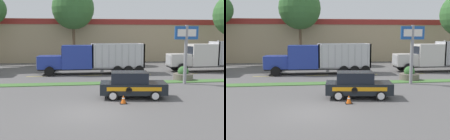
{
  "view_description": "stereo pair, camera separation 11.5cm",
  "coord_description": "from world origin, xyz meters",
  "views": [
    {
      "loc": [
        -0.24,
        -13.31,
        4.19
      ],
      "look_at": [
        2.33,
        7.9,
        1.23
      ],
      "focal_mm": 40.0,
      "sensor_mm": 36.0,
      "label": 1
    },
    {
      "loc": [
        -0.12,
        -13.32,
        4.19
      ],
      "look_at": [
        2.33,
        7.9,
        1.23
      ],
      "focal_mm": 40.0,
      "sensor_mm": 36.0,
      "label": 2
    }
  ],
  "objects": [
    {
      "name": "ground_plane",
      "position": [
        0.0,
        0.0,
        0.0
      ],
      "size": [
        600.0,
        600.0,
        0.0
      ],
      "primitive_type": "plane",
      "color": "#5B5959"
    },
    {
      "name": "grass_verge",
      "position": [
        0.0,
        8.2,
        0.03
      ],
      "size": [
        120.0,
        1.28,
        0.06
      ],
      "primitive_type": "cube",
      "color": "#477538",
      "rests_on": "ground_plane"
    },
    {
      "name": "centre_line_3",
      "position": [
        -4.76,
        12.84,
        0.0
      ],
      "size": [
        2.4,
        0.14,
        0.01
      ],
      "primitive_type": "cube",
      "color": "yellow",
      "rests_on": "ground_plane"
    },
    {
      "name": "centre_line_4",
      "position": [
        0.64,
        12.84,
        0.0
      ],
      "size": [
        2.4,
        0.14,
        0.01
      ],
      "primitive_type": "cube",
      "color": "yellow",
      "rests_on": "ground_plane"
    },
    {
      "name": "centre_line_5",
      "position": [
        6.04,
        12.84,
        0.0
      ],
      "size": [
        2.4,
        0.14,
        0.01
      ],
      "primitive_type": "cube",
      "color": "yellow",
      "rests_on": "ground_plane"
    },
    {
      "name": "centre_line_6",
      "position": [
        11.44,
        12.84,
        0.0
      ],
      "size": [
        2.4,
        0.14,
        0.01
      ],
      "primitive_type": "cube",
      "color": "yellow",
      "rests_on": "ground_plane"
    },
    {
      "name": "dump_truck_mid",
      "position": [
        14.53,
        14.22,
        1.67
      ],
      "size": [
        11.51,
        2.68,
        3.66
      ],
      "color": "black",
      "rests_on": "ground_plane"
    },
    {
      "name": "dump_truck_trail",
      "position": [
        -0.05,
        13.97,
        1.61
      ],
      "size": [
        11.42,
        2.81,
        3.31
      ],
      "color": "black",
      "rests_on": "ground_plane"
    },
    {
      "name": "rally_car",
      "position": [
        3.09,
        2.95,
        0.9
      ],
      "size": [
        4.59,
        2.25,
        1.81
      ],
      "color": "black",
      "rests_on": "ground_plane"
    },
    {
      "name": "store_sign_post",
      "position": [
        8.63,
        7.19,
        3.46
      ],
      "size": [
        2.05,
        0.28,
        5.08
      ],
      "color": "gray",
      "rests_on": "ground_plane"
    },
    {
      "name": "stone_planter",
      "position": [
        9.29,
        9.14,
        0.47
      ],
      "size": [
        1.83,
        1.83,
        1.31
      ],
      "color": "#6B6056",
      "rests_on": "ground_plane"
    },
    {
      "name": "traffic_cone",
      "position": [
        2.27,
        1.55,
        0.26
      ],
      "size": [
        0.43,
        0.43,
        0.54
      ],
      "color": "black",
      "rests_on": "ground_plane"
    },
    {
      "name": "store_building_backdrop",
      "position": [
        1.39,
        31.94,
        3.38
      ],
      "size": [
        43.86,
        12.1,
        6.76
      ],
      "color": "tan",
      "rests_on": "ground_plane"
    },
    {
      "name": "tree_behind_far_right",
      "position": [
        -1.39,
        23.78,
        8.71
      ],
      "size": [
        6.06,
        6.06,
        12.66
      ],
      "color": "brown",
      "rests_on": "ground_plane"
    }
  ]
}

